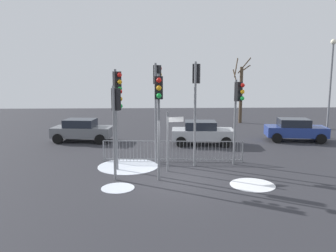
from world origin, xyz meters
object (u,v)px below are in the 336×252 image
(traffic_light_mid_left, at_px, (238,103))
(traffic_light_mid_right, at_px, (157,91))
(car_grey_far, at_px, (82,130))
(traffic_light_foreground_left, at_px, (117,97))
(traffic_light_foreground_right, at_px, (159,103))
(direction_sign_post, at_px, (169,138))
(car_silver_mid, at_px, (202,132))
(traffic_light_rear_left, at_px, (196,90))
(traffic_light_rear_right, at_px, (116,111))
(street_lamp, at_px, (331,78))
(bare_tree_left, at_px, (241,92))
(car_blue_near, at_px, (295,129))

(traffic_light_mid_left, height_order, traffic_light_mid_right, traffic_light_mid_right)
(car_grey_far, bearing_deg, traffic_light_foreground_left, -59.40)
(car_grey_far, bearing_deg, traffic_light_mid_right, -42.38)
(traffic_light_foreground_right, distance_m, car_grey_far, 10.08)
(direction_sign_post, distance_m, car_silver_mid, 6.28)
(traffic_light_rear_left, height_order, car_grey_far, traffic_light_rear_left)
(traffic_light_mid_left, xyz_separation_m, direction_sign_post, (-3.28, -0.92, -1.48))
(direction_sign_post, xyz_separation_m, car_silver_mid, (2.31, 5.79, -0.76))
(traffic_light_rear_left, xyz_separation_m, traffic_light_mid_right, (-1.82, 0.52, -0.03))
(traffic_light_mid_left, bearing_deg, traffic_light_rear_left, -34.67)
(traffic_light_mid_right, xyz_separation_m, direction_sign_post, (0.52, -1.51, -2.04))
(traffic_light_mid_left, distance_m, traffic_light_foreground_right, 4.44)
(traffic_light_rear_right, distance_m, car_grey_far, 8.93)
(street_lamp, height_order, bare_tree_left, street_lamp)
(traffic_light_rear_right, height_order, direction_sign_post, traffic_light_rear_right)
(traffic_light_rear_right, distance_m, car_silver_mid, 8.46)
(traffic_light_rear_right, xyz_separation_m, traffic_light_foreground_right, (1.73, -0.38, 0.35))
(car_blue_near, bearing_deg, traffic_light_mid_left, -124.26)
(car_blue_near, distance_m, street_lamp, 4.28)
(car_grey_far, height_order, bare_tree_left, bare_tree_left)
(car_silver_mid, xyz_separation_m, car_blue_near, (6.26, 0.88, 0.00))
(car_blue_near, bearing_deg, direction_sign_post, -133.75)
(direction_sign_post, xyz_separation_m, street_lamp, (11.15, 7.51, 2.54))
(traffic_light_foreground_left, height_order, bare_tree_left, bare_tree_left)
(traffic_light_rear_left, distance_m, direction_sign_post, 2.64)
(traffic_light_mid_left, height_order, street_lamp, street_lamp)
(car_grey_far, relative_size, street_lamp, 0.60)
(traffic_light_mid_left, bearing_deg, car_silver_mid, -111.53)
(traffic_light_foreground_right, bearing_deg, car_silver_mid, -112.97)
(traffic_light_rear_right, height_order, traffic_light_rear_left, traffic_light_rear_left)
(traffic_light_rear_right, bearing_deg, traffic_light_foreground_right, 21.15)
(car_silver_mid, bearing_deg, car_blue_near, 12.22)
(traffic_light_foreground_left, relative_size, bare_tree_left, 0.79)
(car_grey_far, bearing_deg, traffic_light_rear_left, -35.83)
(traffic_light_foreground_left, height_order, traffic_light_foreground_right, traffic_light_foreground_left)
(traffic_light_foreground_left, height_order, street_lamp, street_lamp)
(traffic_light_foreground_right, height_order, car_grey_far, traffic_light_foreground_right)
(traffic_light_foreground_left, distance_m, car_silver_mid, 7.68)
(traffic_light_mid_right, height_order, direction_sign_post, traffic_light_mid_right)
(street_lamp, bearing_deg, traffic_light_mid_right, -152.78)
(traffic_light_mid_right, bearing_deg, traffic_light_rear_left, 14.60)
(car_silver_mid, bearing_deg, traffic_light_mid_right, -119.18)
(traffic_light_foreground_left, relative_size, street_lamp, 0.69)
(traffic_light_foreground_left, xyz_separation_m, car_blue_near, (10.86, 6.46, -2.58))
(traffic_light_rear_right, xyz_separation_m, traffic_light_rear_left, (3.51, 2.04, 0.74))
(traffic_light_foreground_right, relative_size, street_lamp, 0.66)
(traffic_light_foreground_right, relative_size, car_grey_far, 1.10)
(traffic_light_mid_left, distance_m, bare_tree_left, 14.70)
(traffic_light_foreground_right, bearing_deg, car_grey_far, -61.98)
(traffic_light_mid_left, bearing_deg, street_lamp, -172.97)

